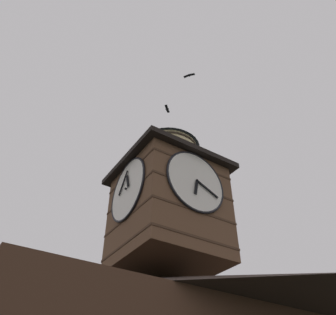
% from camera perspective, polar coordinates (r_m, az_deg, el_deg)
% --- Properties ---
extents(clock_tower, '(4.77, 4.77, 7.59)m').
position_cam_1_polar(clock_tower, '(16.26, 0.02, -6.51)').
color(clock_tower, brown).
rests_on(clock_tower, building_main).
extents(flying_bird_high, '(0.66, 0.62, 0.13)m').
position_cam_1_polar(flying_bird_high, '(24.20, -0.13, 7.78)').
color(flying_bird_high, black).
extents(flying_bird_low, '(0.49, 0.61, 0.10)m').
position_cam_1_polar(flying_bird_low, '(20.81, 3.43, 13.06)').
color(flying_bird_low, black).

